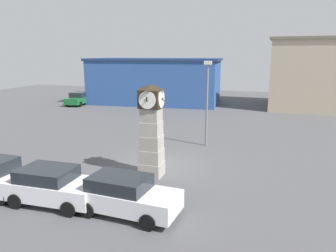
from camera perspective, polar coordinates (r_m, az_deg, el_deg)
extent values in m
plane|color=#4C4C4F|center=(19.08, -1.27, -6.66)|extent=(80.11, 80.11, 0.00)
cube|color=#A09B90|center=(17.26, -2.84, -7.50)|extent=(1.12, 1.12, 0.72)
cube|color=#A19B91|center=(17.03, -2.87, -5.21)|extent=(1.07, 1.07, 0.72)
cube|color=#9B968C|center=(16.82, -2.89, -2.87)|extent=(1.02, 1.02, 0.72)
cube|color=#A19C91|center=(16.64, -2.92, -0.47)|extent=(0.97, 0.97, 0.72)
cube|color=#9C978C|center=(16.50, -2.95, 1.98)|extent=(0.92, 0.92, 0.72)
cube|color=#2D2316|center=(16.37, -2.98, 4.78)|extent=(1.06, 1.06, 0.91)
cylinder|color=white|center=(16.88, -2.34, 5.02)|extent=(0.87, 0.04, 0.87)
cube|color=black|center=(16.91, -2.31, 5.03)|extent=(0.06, 0.20, 0.09)
cube|color=black|center=(16.91, -2.31, 5.03)|extent=(0.04, 0.15, 0.32)
cylinder|color=white|center=(15.86, -3.66, 4.53)|extent=(0.87, 0.04, 0.87)
cube|color=black|center=(15.83, -3.70, 4.51)|extent=(0.06, 0.20, 0.09)
cube|color=black|center=(15.83, -3.70, 4.51)|extent=(0.04, 0.13, 0.32)
cylinder|color=white|center=(16.19, -1.15, 4.71)|extent=(0.04, 0.87, 0.87)
cube|color=black|center=(16.18, -1.06, 4.71)|extent=(0.16, 0.06, 0.17)
cube|color=black|center=(16.18, -1.06, 4.71)|extent=(0.29, 0.04, 0.21)
cylinder|color=white|center=(16.57, -4.77, 4.85)|extent=(0.04, 0.87, 0.87)
cube|color=black|center=(16.58, -4.86, 4.85)|extent=(0.18, 0.06, 0.16)
cube|color=black|center=(16.58, -4.86, 4.85)|extent=(0.33, 0.04, 0.05)
pyramid|color=#2D2316|center=(16.30, -3.00, 6.83)|extent=(1.11, 1.11, 0.27)
cylinder|color=brown|center=(13.60, -2.69, -13.21)|extent=(0.21, 0.21, 0.71)
sphere|color=brown|center=(13.44, -2.70, -11.72)|extent=(0.19, 0.19, 0.19)
cylinder|color=#333338|center=(14.49, -6.67, -11.33)|extent=(0.30, 0.30, 0.85)
sphere|color=#333338|center=(14.31, -6.72, -9.61)|extent=(0.27, 0.27, 0.27)
cylinder|color=black|center=(16.94, -22.69, -9.03)|extent=(0.65, 0.25, 0.64)
cylinder|color=black|center=(15.77, -27.15, -11.07)|extent=(0.65, 0.25, 0.64)
cube|color=silver|center=(14.95, -19.17, -10.27)|extent=(4.05, 1.95, 0.75)
cube|color=#1E2328|center=(14.90, -20.31, -7.81)|extent=(2.24, 1.77, 0.52)
cylinder|color=black|center=(15.13, -13.16, -10.95)|extent=(0.64, 0.23, 0.64)
cylinder|color=black|center=(13.75, -16.91, -13.65)|extent=(0.64, 0.23, 0.64)
cylinder|color=black|center=(16.44, -20.88, -9.53)|extent=(0.64, 0.23, 0.64)
cylinder|color=black|center=(15.18, -25.01, -11.76)|extent=(0.64, 0.23, 0.64)
cube|color=silver|center=(13.35, -7.15, -12.45)|extent=(4.30, 2.08, 0.75)
cube|color=#1E2328|center=(13.24, -8.43, -9.70)|extent=(2.42, 1.79, 0.53)
cylinder|color=black|center=(13.66, -0.47, -13.26)|extent=(0.66, 0.27, 0.64)
cylinder|color=black|center=(12.30, -3.53, -16.37)|extent=(0.66, 0.27, 0.64)
cylinder|color=black|center=(14.74, -10.03, -11.45)|extent=(0.66, 0.27, 0.64)
cylinder|color=black|center=(13.49, -13.85, -13.98)|extent=(0.66, 0.27, 0.64)
cube|color=#19602D|center=(42.35, -15.33, 4.40)|extent=(2.16, 4.12, 0.73)
cube|color=#1E2328|center=(42.53, -15.20, 5.34)|extent=(1.87, 2.32, 0.59)
cylinder|color=black|center=(40.91, -15.02, 3.70)|extent=(0.27, 0.66, 0.64)
cylinder|color=black|center=(41.74, -17.15, 3.74)|extent=(0.27, 0.66, 0.64)
cylinder|color=black|center=(43.09, -13.52, 4.21)|extent=(0.27, 0.66, 0.64)
cylinder|color=black|center=(43.88, -15.58, 4.24)|extent=(0.27, 0.66, 0.64)
cylinder|color=slate|center=(22.39, 6.78, 3.46)|extent=(0.14, 0.14, 5.55)
cube|color=silver|center=(22.13, 6.97, 10.89)|extent=(0.50, 0.24, 0.24)
cube|color=#2D5193|center=(42.68, -2.15, 7.68)|extent=(16.43, 9.23, 5.40)
cube|color=navy|center=(42.54, -2.18, 11.51)|extent=(16.92, 9.51, 0.30)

